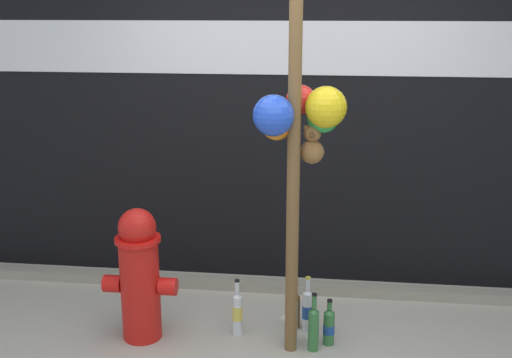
% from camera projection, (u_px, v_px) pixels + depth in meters
% --- Properties ---
extents(building_wall, '(10.00, 0.21, 3.31)m').
position_uv_depth(building_wall, '(293.00, 74.00, 4.78)').
color(building_wall, black).
rests_on(building_wall, ground_plane).
extents(curb_strip, '(8.00, 0.12, 0.08)m').
position_uv_depth(curb_strip, '(287.00, 286.00, 4.86)').
color(curb_strip, gray).
rests_on(curb_strip, ground_plane).
extents(memorial_post, '(0.55, 0.41, 2.73)m').
position_uv_depth(memorial_post, '(300.00, 97.00, 3.63)').
color(memorial_post, brown).
rests_on(memorial_post, ground_plane).
extents(fire_hydrant, '(0.49, 0.30, 0.91)m').
position_uv_depth(fire_hydrant, '(140.00, 274.00, 4.08)').
color(fire_hydrant, red).
rests_on(fire_hydrant, ground_plane).
extents(bottle_0, '(0.07, 0.07, 0.40)m').
position_uv_depth(bottle_0, '(307.00, 309.00, 4.24)').
color(bottle_0, silver).
rests_on(bottle_0, ground_plane).
extents(bottle_1, '(0.07, 0.07, 0.33)m').
position_uv_depth(bottle_1, '(295.00, 309.00, 4.29)').
color(bottle_1, brown).
rests_on(bottle_1, ground_plane).
extents(bottle_2, '(0.07, 0.07, 0.40)m').
position_uv_depth(bottle_2, '(237.00, 312.00, 4.19)').
color(bottle_2, silver).
rests_on(bottle_2, ground_plane).
extents(bottle_3, '(0.08, 0.08, 0.32)m').
position_uv_depth(bottle_3, '(329.00, 326.00, 4.08)').
color(bottle_3, '#337038').
rests_on(bottle_3, ground_plane).
extents(bottle_4, '(0.07, 0.07, 0.40)m').
position_uv_depth(bottle_4, '(314.00, 327.00, 4.00)').
color(bottle_4, '#337038').
rests_on(bottle_4, ground_plane).
extents(bottle_5, '(0.06, 0.06, 0.39)m').
position_uv_depth(bottle_5, '(293.00, 319.00, 4.10)').
color(bottle_5, '#B2DBEA').
rests_on(bottle_5, ground_plane).
extents(litter_2, '(0.14, 0.14, 0.01)m').
position_uv_depth(litter_2, '(290.00, 317.00, 4.46)').
color(litter_2, silver).
rests_on(litter_2, ground_plane).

